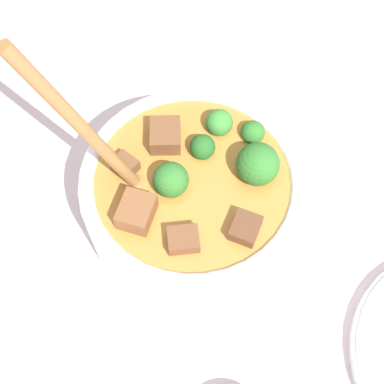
# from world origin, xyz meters

# --- Properties ---
(ground_plane) EXTENTS (4.00, 4.00, 0.00)m
(ground_plane) POSITION_xyz_m (0.00, 0.00, 0.00)
(ground_plane) COLOR silver
(stew_bowl) EXTENTS (0.24, 0.22, 0.27)m
(stew_bowl) POSITION_xyz_m (-0.00, -0.00, 0.05)
(stew_bowl) COLOR white
(stew_bowl) RESTS_ON ground_plane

